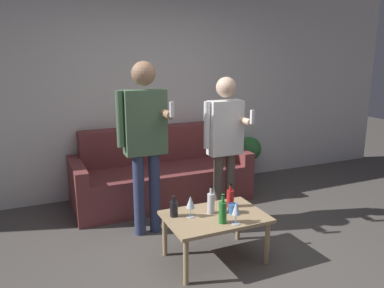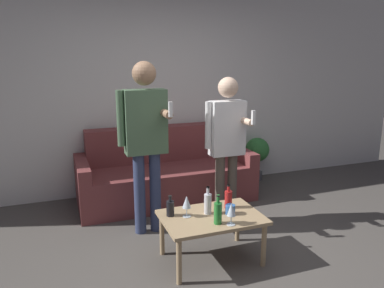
# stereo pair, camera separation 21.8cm
# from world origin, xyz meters

# --- Properties ---
(ground_plane) EXTENTS (16.00, 16.00, 0.00)m
(ground_plane) POSITION_xyz_m (0.00, 0.00, 0.00)
(ground_plane) COLOR #514C47
(wall_back) EXTENTS (8.00, 0.06, 2.70)m
(wall_back) POSITION_xyz_m (0.00, 2.31, 1.35)
(wall_back) COLOR silver
(wall_back) RESTS_ON ground_plane
(couch) EXTENTS (2.17, 0.88, 0.90)m
(couch) POSITION_xyz_m (-0.02, 1.87, 0.32)
(couch) COLOR brown
(couch) RESTS_ON ground_plane
(coffee_table) EXTENTS (0.87, 0.60, 0.43)m
(coffee_table) POSITION_xyz_m (-0.05, 0.27, 0.38)
(coffee_table) COLOR tan
(coffee_table) RESTS_ON ground_plane
(bottle_orange) EXTENTS (0.07, 0.07, 0.25)m
(bottle_orange) POSITION_xyz_m (-0.07, 0.11, 0.53)
(bottle_orange) COLOR #23752D
(bottle_orange) RESTS_ON coffee_table
(bottle_green) EXTENTS (0.07, 0.07, 0.25)m
(bottle_green) POSITION_xyz_m (-0.07, 0.33, 0.53)
(bottle_green) COLOR silver
(bottle_green) RESTS_ON coffee_table
(bottle_dark) EXTENTS (0.07, 0.07, 0.19)m
(bottle_dark) POSITION_xyz_m (-0.39, 0.40, 0.50)
(bottle_dark) COLOR black
(bottle_dark) RESTS_ON coffee_table
(bottle_yellow) EXTENTS (0.07, 0.07, 0.22)m
(bottle_yellow) POSITION_xyz_m (0.16, 0.39, 0.51)
(bottle_yellow) COLOR #B21E1E
(bottle_yellow) RESTS_ON coffee_table
(wine_glass_near) EXTENTS (0.08, 0.08, 0.19)m
(wine_glass_near) POSITION_xyz_m (-0.26, 0.33, 0.56)
(wine_glass_near) COLOR silver
(wine_glass_near) RESTS_ON coffee_table
(wine_glass_far) EXTENTS (0.08, 0.08, 0.19)m
(wine_glass_far) POSITION_xyz_m (0.03, 0.05, 0.56)
(wine_glass_far) COLOR silver
(wine_glass_far) RESTS_ON coffee_table
(cup_on_table) EXTENTS (0.09, 0.09, 0.08)m
(cup_on_table) POSITION_xyz_m (0.12, 0.25, 0.47)
(cup_on_table) COLOR #3366B2
(cup_on_table) RESTS_ON coffee_table
(person_standing_left) EXTENTS (0.48, 0.44, 1.75)m
(person_standing_left) POSITION_xyz_m (-0.45, 1.02, 1.04)
(person_standing_left) COLOR navy
(person_standing_left) RESTS_ON ground_plane
(person_standing_right) EXTENTS (0.43, 0.40, 1.58)m
(person_standing_right) POSITION_xyz_m (0.41, 0.96, 0.95)
(person_standing_right) COLOR brown
(person_standing_right) RESTS_ON ground_plane
(potted_plant) EXTENTS (0.35, 0.35, 0.63)m
(potted_plant) POSITION_xyz_m (1.47, 2.12, 0.43)
(potted_plant) COLOR #4C4C51
(potted_plant) RESTS_ON ground_plane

